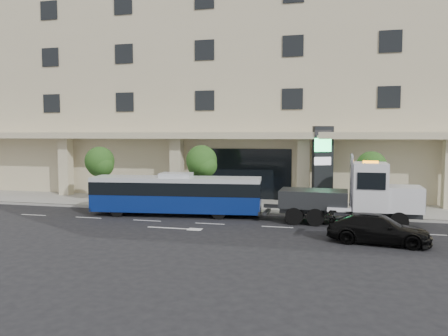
# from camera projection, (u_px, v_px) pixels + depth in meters

# --- Properties ---
(ground) EXTENTS (120.00, 120.00, 0.00)m
(ground) POSITION_uv_depth(u_px,v_px,m) (216.00, 219.00, 27.29)
(ground) COLOR black
(ground) RESTS_ON ground
(sidewalk) EXTENTS (120.00, 6.00, 0.15)m
(sidewalk) POSITION_uv_depth(u_px,v_px,m) (233.00, 205.00, 32.13)
(sidewalk) COLOR gray
(sidewalk) RESTS_ON ground
(curb) EXTENTS (120.00, 0.30, 0.15)m
(curb) POSITION_uv_depth(u_px,v_px,m) (224.00, 212.00, 29.22)
(curb) COLOR gray
(curb) RESTS_ON ground
(convention_center) EXTENTS (60.00, 17.60, 20.00)m
(convention_center) POSITION_uv_depth(u_px,v_px,m) (257.00, 85.00, 41.48)
(convention_center) COLOR #C3B792
(convention_center) RESTS_ON ground
(tree_left) EXTENTS (2.27, 2.20, 4.22)m
(tree_left) POSITION_uv_depth(u_px,v_px,m) (100.00, 163.00, 32.85)
(tree_left) COLOR #422B19
(tree_left) RESTS_ON sidewalk
(tree_mid) EXTENTS (2.28, 2.20, 4.38)m
(tree_mid) POSITION_uv_depth(u_px,v_px,m) (202.00, 163.00, 30.98)
(tree_mid) COLOR #422B19
(tree_mid) RESTS_ON sidewalk
(tree_right) EXTENTS (2.10, 2.00, 4.04)m
(tree_right) POSITION_uv_depth(u_px,v_px,m) (372.00, 169.00, 28.33)
(tree_right) COLOR #422B19
(tree_right) RESTS_ON sidewalk
(city_bus) EXTENTS (11.20, 3.54, 2.79)m
(city_bus) POSITION_uv_depth(u_px,v_px,m) (176.00, 194.00, 28.41)
(city_bus) COLOR black
(city_bus) RESTS_ON ground
(tow_truck) EXTENTS (9.07, 2.49, 4.13)m
(tow_truck) POSITION_uv_depth(u_px,v_px,m) (355.00, 196.00, 25.43)
(tow_truck) COLOR #2D3033
(tow_truck) RESTS_ON ground
(black_sedan) EXTENTS (5.06, 2.62, 1.40)m
(black_sedan) POSITION_uv_depth(u_px,v_px,m) (378.00, 229.00, 21.17)
(black_sedan) COLOR black
(black_sedan) RESTS_ON ground
(signage_pylon) EXTENTS (1.50, 1.05, 5.72)m
(signage_pylon) POSITION_uv_depth(u_px,v_px,m) (323.00, 165.00, 31.23)
(signage_pylon) COLOR black
(signage_pylon) RESTS_ON sidewalk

